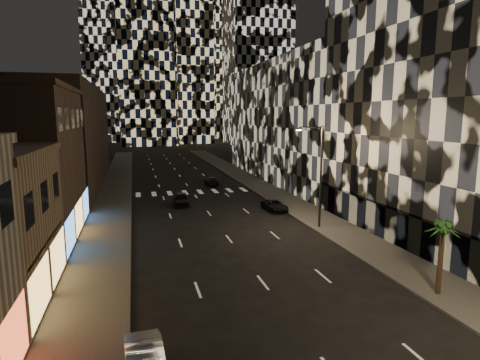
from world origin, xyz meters
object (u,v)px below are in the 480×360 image
car_dark_rightlane (275,205)px  palm_tree (443,233)px  car_dark_oncoming (212,181)px  car_dark_midlane (181,199)px  streetlight_far (318,170)px

car_dark_rightlane → palm_tree: bearing=-87.3°
car_dark_oncoming → palm_tree: 39.56m
car_dark_rightlane → car_dark_oncoming: bearing=98.8°
car_dark_midlane → palm_tree: 29.21m
streetlight_far → car_dark_rightlane: bearing=100.3°
car_dark_oncoming → palm_tree: size_ratio=0.97×
streetlight_far → car_dark_midlane: size_ratio=2.18×
car_dark_midlane → palm_tree: (11.32, -26.77, 2.95)m
car_dark_midlane → car_dark_rightlane: bearing=-25.7°
car_dark_midlane → car_dark_rightlane: car_dark_midlane is taller
palm_tree → car_dark_oncoming: bearing=98.0°
car_dark_midlane → car_dark_rightlane: size_ratio=1.00×
car_dark_oncoming → car_dark_rightlane: car_dark_oncoming is taller
streetlight_far → palm_tree: 14.35m
car_dark_oncoming → car_dark_rightlane: 17.75m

